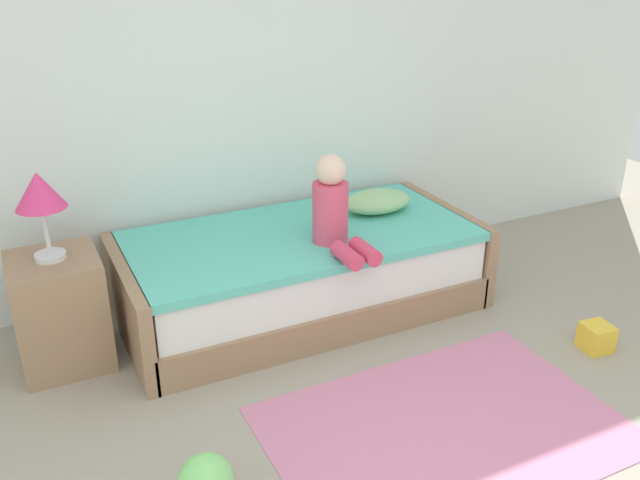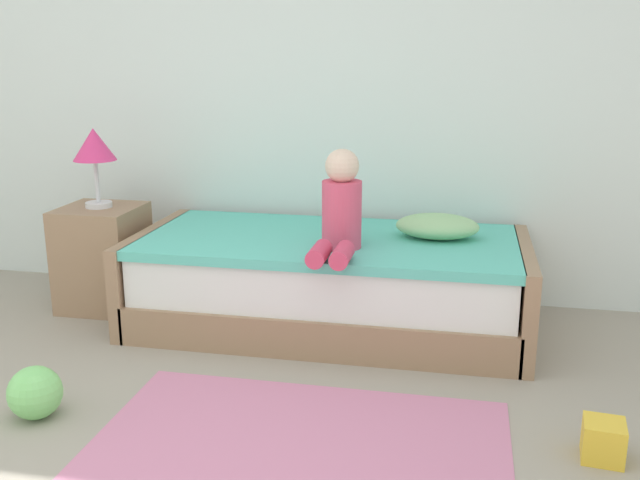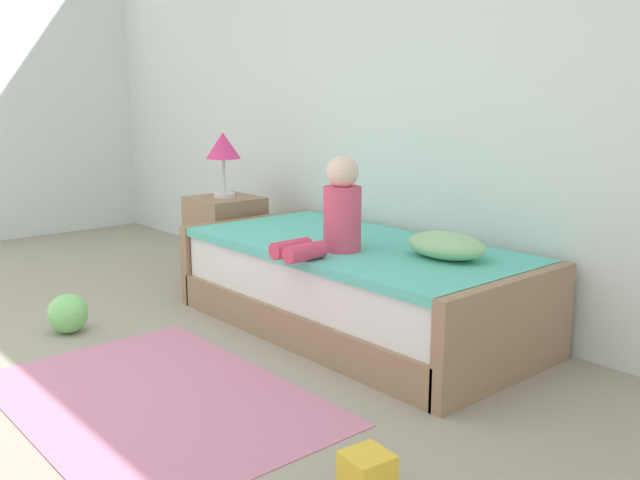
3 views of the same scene
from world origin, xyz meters
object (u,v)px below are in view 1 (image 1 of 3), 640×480
object	(u,v)px
table_lamp	(40,195)
toy_block	(596,337)
pillow	(377,201)
nightstand	(60,311)
child_figure	(334,209)
bed	(302,272)

from	to	relation	value
table_lamp	toy_block	xyz separation A→B (m)	(2.60, -1.15, -0.86)
pillow	nightstand	bearing A→B (deg)	-177.92
child_figure	pillow	bearing A→B (deg)	35.08
bed	child_figure	distance (m)	0.52
toy_block	child_figure	bearing A→B (deg)	142.26
nightstand	pillow	bearing A→B (deg)	2.08
pillow	toy_block	world-z (taller)	pillow
nightstand	child_figure	world-z (taller)	child_figure
table_lamp	toy_block	size ratio (longest dim) A/B	3.02
toy_block	nightstand	bearing A→B (deg)	156.15
child_figure	pillow	distance (m)	0.59
nightstand	pillow	distance (m)	1.93
nightstand	bed	bearing A→B (deg)	-1.29
bed	child_figure	xyz separation A→B (m)	(0.10, -0.23, 0.46)
table_lamp	pillow	xyz separation A→B (m)	(1.92, 0.07, -0.37)
bed	nightstand	xyz separation A→B (m)	(-1.35, 0.03, 0.05)
bed	child_figure	bearing A→B (deg)	-66.88
nightstand	table_lamp	distance (m)	0.64
child_figure	pillow	xyz separation A→B (m)	(0.47, 0.33, -0.14)
bed	pillow	size ratio (longest dim) A/B	4.80
child_figure	toy_block	distance (m)	1.58
nightstand	child_figure	size ratio (longest dim) A/B	1.18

